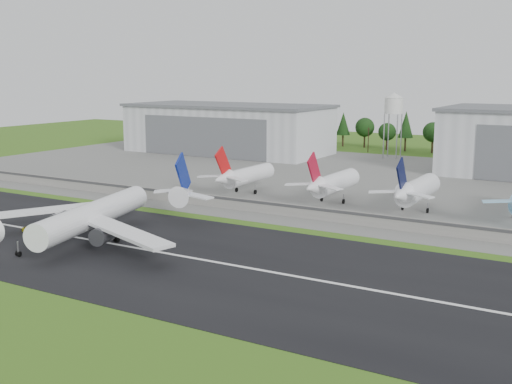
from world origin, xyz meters
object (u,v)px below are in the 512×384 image
Objects in this scene: main_airliner at (92,220)px; parked_jet_red_a at (243,176)px; parked_jet_red_b at (331,183)px; ground_vehicle at (29,230)px; parked_jet_navy at (414,190)px.

main_airliner is 1.87× the size of parked_jet_red_a.
parked_jet_red_b is (29.25, 66.97, 1.23)m from main_airliner.
parked_jet_red_a is 30.08m from parked_jet_red_b.
parked_jet_red_b is (48.17, 69.08, 5.35)m from ground_vehicle.
main_airliner reaches higher than parked_jet_red_b.
ground_vehicle is at bearing -124.88° from parked_jet_red_b.
parked_jet_navy is (54.86, 0.06, 0.36)m from parked_jet_red_a.
main_airliner is 19.47m from ground_vehicle.
parked_jet_navy is at bearing -23.43° from ground_vehicle.
parked_jet_red_a is 1.00× the size of parked_jet_red_b.
parked_jet_red_b is 1.00× the size of parked_jet_navy.
ground_vehicle is 84.39m from parked_jet_red_b.
parked_jet_navy is (24.79, 0.03, 0.18)m from parked_jet_red_b.
main_airliner is at bearing -60.52° from ground_vehicle.
ground_vehicle is 100.64m from parked_jet_navy.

